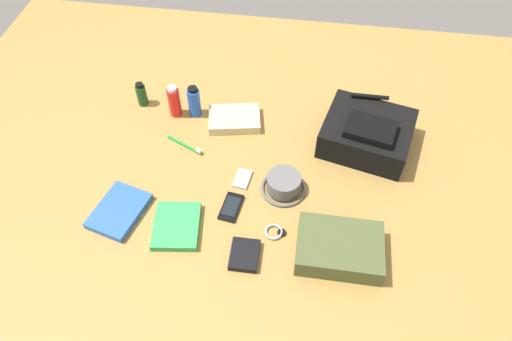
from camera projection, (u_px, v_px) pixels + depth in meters
The scene contains 15 objects.
ground_plane at pixel (256, 179), 1.69m from camera, with size 2.64×2.02×0.02m, color olive.
backpack at pixel (367, 133), 1.73m from camera, with size 0.37×0.34×0.14m.
toiletry_pouch at pixel (339, 247), 1.46m from camera, with size 0.27×0.23×0.08m.
bucket_hat at pixel (284, 184), 1.62m from camera, with size 0.16×0.16×0.07m.
shampoo_bottle at pixel (142, 94), 1.88m from camera, with size 0.04×0.04×0.11m.
sunscreen_spray at pixel (174, 101), 1.83m from camera, with size 0.05×0.05×0.14m.
deodorant_spray at pixel (194, 102), 1.84m from camera, with size 0.05×0.05×0.14m.
paperback_novel at pixel (119, 211), 1.58m from camera, with size 0.19×0.23×0.03m.
travel_guidebook at pixel (177, 226), 1.54m from camera, with size 0.17×0.20×0.03m.
cell_phone at pixel (231, 207), 1.59m from camera, with size 0.08×0.12×0.01m.
media_player at pixel (242, 179), 1.67m from camera, with size 0.06×0.09×0.01m.
wristwatch at pixel (275, 232), 1.53m from camera, with size 0.07×0.06×0.01m.
toothbrush at pixel (187, 146), 1.77m from camera, with size 0.15×0.08×0.02m.
wallet at pixel (245, 255), 1.47m from camera, with size 0.09×0.11×0.02m, color black.
folded_towel at pixel (234, 119), 1.84m from camera, with size 0.20×0.14×0.04m, color #C6B289.
Camera 1 is at (0.15, -1.02, 1.32)m, focal length 32.72 mm.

